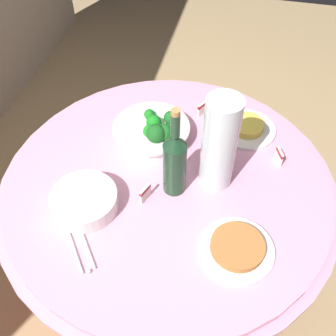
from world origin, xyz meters
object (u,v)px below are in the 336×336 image
Objects in this scene: broccoli_bowl at (153,132)px; label_placard_rear at (145,193)px; label_placard_mid at (279,156)px; plate_stack at (85,201)px; decorative_fruit_vase at (219,146)px; serving_tongs at (82,250)px; wine_bottle at (175,162)px; food_plate_fried_egg at (246,127)px; label_placard_front at (202,108)px; food_plate_peanuts at (237,248)px.

broccoli_bowl reaches higher than label_placard_rear.
plate_stack is at bearing 119.54° from label_placard_mid.
decorative_fruit_vase reaches higher than broccoli_bowl.
serving_tongs is at bearing 136.51° from decorative_fruit_vase.
label_placard_mid is at bearing -57.62° from label_placard_rear.
wine_bottle is 0.38m from serving_tongs.
label_placard_front is at bearing 73.19° from food_plate_fried_egg.
plate_stack is 0.60m from label_placard_front.
serving_tongs is (-0.36, 0.34, -0.16)m from decorative_fruit_vase.
decorative_fruit_vase reaches higher than label_placard_front.
plate_stack is 3.82× the size of label_placard_rear.
serving_tongs is 2.79× the size of label_placard_front.
food_plate_fried_egg is (0.27, -0.08, -0.15)m from decorative_fruit_vase.
broccoli_bowl is 0.31m from decorative_fruit_vase.
serving_tongs is at bearing 143.82° from wine_bottle.
serving_tongs is 0.73m from label_placard_mid.
serving_tongs is 0.72m from label_placard_front.
decorative_fruit_vase is at bearing -43.49° from serving_tongs.
label_placard_mid is (-0.19, -0.30, 0.00)m from label_placard_front.
plate_stack is 0.95× the size of food_plate_fried_egg.
wine_bottle is at bearing -51.08° from label_placard_rear.
food_plate_peanuts is at bearing -95.83° from plate_stack.
label_placard_front is (0.32, 0.10, -0.13)m from decorative_fruit_vase.
wine_bottle is 6.11× the size of label_placard_rear.
decorative_fruit_vase reaches higher than food_plate_fried_egg.
broccoli_bowl is at bearing -21.54° from plate_stack.
food_plate_fried_egg is 4.00× the size of label_placard_front.
serving_tongs is 0.70× the size of food_plate_fried_egg.
food_plate_peanuts is 0.33m from label_placard_rear.
food_plate_peanuts is (-0.39, -0.35, -0.03)m from broccoli_bowl.
label_placard_mid reaches higher than food_plate_fried_egg.
broccoli_bowl is 1.83× the size of serving_tongs.
wine_bottle reaches higher than serving_tongs.
label_placard_front reaches higher than food_plate_peanuts.
food_plate_peanuts is (0.10, -0.44, 0.01)m from serving_tongs.
plate_stack reaches higher than food_plate_peanuts.
plate_stack is 0.62× the size of decorative_fruit_vase.
label_placard_rear is (0.07, -0.18, 0.00)m from plate_stack.
wine_bottle is (-0.20, -0.12, 0.09)m from broccoli_bowl.
label_placard_front and label_placard_mid have the same top height.
decorative_fruit_vase is at bearing 122.40° from label_placard_mid.
decorative_fruit_vase is 0.27m from label_placard_mid.
food_plate_peanuts is (-0.25, -0.10, -0.15)m from decorative_fruit_vase.
label_placard_mid is (0.49, -0.54, 0.03)m from serving_tongs.
decorative_fruit_vase reaches higher than serving_tongs.
label_placard_mid is (0.20, -0.33, -0.10)m from wine_bottle.
wine_bottle is 0.99× the size of decorative_fruit_vase.
broccoli_bowl is at bearing 41.93° from food_plate_peanuts.
serving_tongs is (-0.49, 0.09, -0.04)m from broccoli_bowl.
broccoli_bowl reaches higher than label_placard_front.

